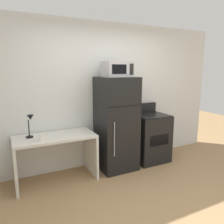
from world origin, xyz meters
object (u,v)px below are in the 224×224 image
object	(u,v)px
oven_range	(150,137)
microwave	(117,69)
coffee_mug	(42,137)
desk_lamp	(30,122)
refrigerator	(116,124)
desk	(55,149)

from	to	relation	value
oven_range	microwave	bearing A→B (deg)	-177.56
coffee_mug	oven_range	world-z (taller)	oven_range
desk_lamp	refrigerator	world-z (taller)	refrigerator
desk_lamp	microwave	size ratio (longest dim) A/B	0.77
coffee_mug	desk_lamp	bearing A→B (deg)	119.43
microwave	oven_range	xyz separation A→B (m)	(0.74, 0.03, -1.31)
microwave	oven_range	world-z (taller)	microwave
desk	oven_range	distance (m)	1.83
refrigerator	coffee_mug	bearing A→B (deg)	-173.76
desk_lamp	refrigerator	xyz separation A→B (m)	(1.43, -0.07, -0.17)
refrigerator	microwave	world-z (taller)	microwave
desk	coffee_mug	size ratio (longest dim) A/B	13.11
desk_lamp	coffee_mug	distance (m)	0.31
coffee_mug	refrigerator	size ratio (longest dim) A/B	0.06
refrigerator	oven_range	distance (m)	0.82
desk_lamp	oven_range	xyz separation A→B (m)	(2.17, -0.06, -0.52)
refrigerator	desk	bearing A→B (deg)	179.47
desk_lamp	coffee_mug	bearing A→B (deg)	-60.57
coffee_mug	oven_range	xyz separation A→B (m)	(2.05, 0.15, -0.33)
desk_lamp	desk	bearing A→B (deg)	-10.68
desk	oven_range	bearing A→B (deg)	0.02
microwave	coffee_mug	bearing A→B (deg)	-174.68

